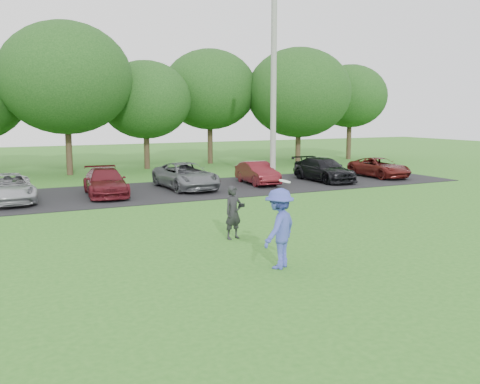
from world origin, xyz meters
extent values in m
plane|color=#2C6A1E|center=(0.00, 0.00, 0.00)|extent=(100.00, 100.00, 0.00)
cube|color=black|center=(0.00, 13.00, 0.01)|extent=(32.00, 6.50, 0.03)
cylinder|color=gray|center=(6.30, 12.59, 4.66)|extent=(0.28, 0.28, 9.31)
imported|color=#3E49AF|center=(-0.62, 0.19, 0.93)|extent=(1.39, 1.25, 1.87)
cylinder|color=white|center=(-0.44, 0.28, 2.02)|extent=(0.28, 0.27, 0.10)
imported|color=black|center=(-0.34, 3.25, 0.76)|extent=(0.63, 0.48, 1.53)
cube|color=black|center=(-0.16, 3.07, 0.99)|extent=(0.16, 0.13, 0.10)
imported|color=#A7A9AE|center=(-5.72, 12.72, 0.59)|extent=(1.91, 4.07, 1.13)
imported|color=#541219|center=(-1.89, 12.75, 0.61)|extent=(2.01, 4.16, 1.17)
imported|color=slate|center=(1.95, 13.15, 0.64)|extent=(2.20, 4.45, 1.21)
imported|color=#531218|center=(5.74, 13.15, 0.59)|extent=(1.46, 3.46, 1.11)
imported|color=black|center=(9.40, 12.64, 0.63)|extent=(1.69, 4.14, 1.20)
imported|color=#551512|center=(13.15, 12.69, 0.56)|extent=(1.82, 3.84, 1.06)
cylinder|color=#38281C|center=(-2.00, 21.60, 1.35)|extent=(0.36, 0.36, 2.70)
ellipsoid|color=#214C19|center=(-2.00, 21.60, 5.48)|extent=(7.42, 7.42, 6.31)
cylinder|color=#38281C|center=(3.00, 23.00, 1.10)|extent=(0.36, 0.36, 2.20)
ellipsoid|color=#214C19|center=(3.00, 23.00, 4.36)|extent=(5.76, 5.76, 4.90)
cylinder|color=#38281C|center=(8.00, 24.40, 1.35)|extent=(0.36, 0.36, 2.70)
ellipsoid|color=#214C19|center=(8.00, 24.40, 5.14)|extent=(6.50, 6.50, 5.53)
cylinder|color=#38281C|center=(13.50, 21.60, 1.10)|extent=(0.36, 0.36, 2.20)
ellipsoid|color=#214C19|center=(13.50, 21.60, 4.92)|extent=(7.24, 7.24, 6.15)
cylinder|color=#38281C|center=(19.00, 23.00, 1.35)|extent=(0.36, 0.36, 2.70)
ellipsoid|color=#214C19|center=(19.00, 23.00, 4.79)|extent=(5.58, 5.58, 4.74)
camera|label=1|loc=(-6.79, -10.22, 3.60)|focal=40.00mm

